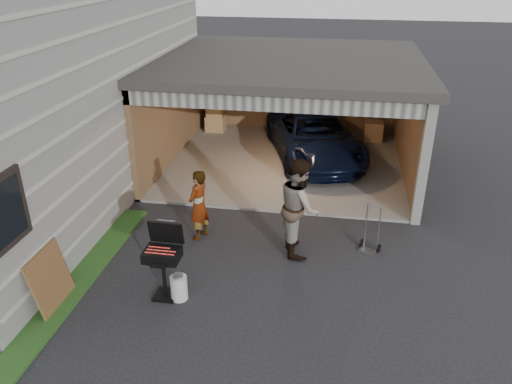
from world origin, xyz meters
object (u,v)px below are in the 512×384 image
Objects in this scene: propane_tank at (179,288)px; hand_truck at (370,242)px; woman at (199,205)px; bbq_grill at (163,256)px; man at (299,207)px; minivan at (314,138)px; plywood_panel at (50,280)px.

propane_tank is 0.45× the size of hand_truck.
bbq_grill is at bearing 17.09° from woman.
man is (2.03, -0.15, 0.22)m from woman.
bbq_grill is 4.08m from hand_truck.
man is at bearing 41.03° from bbq_grill.
minivan is 2.36× the size of man.
woman is at bearing 54.63° from plywood_panel.
man is at bearing 104.49° from woman.
man is at bearing 31.91° from plywood_panel.
man is 2.72m from propane_tank.
bbq_grill is (-0.06, -1.97, 0.04)m from woman.
bbq_grill is at bearing -124.72° from hand_truck.
man is 4.46× the size of propane_tank.
minivan reaches higher than propane_tank.
woman is 3.43× the size of propane_tank.
minivan is 4.86m from hand_truck.
propane_tank is (-1.83, -1.86, -0.75)m from man.
man reaches higher than hand_truck.
propane_tank is 2.08m from plywood_panel.
woman is at bearing 95.40° from propane_tank.
bbq_grill reaches higher than propane_tank.
man reaches higher than propane_tank.
man is 2.00× the size of hand_truck.
woman is at bearing 71.65° from man.
bbq_grill is (-2.08, -6.67, 0.15)m from minivan.
minivan is 6.99m from bbq_grill.
plywood_panel is (-1.99, -0.52, 0.29)m from propane_tank.
hand_truck is (5.22, 2.61, -0.32)m from plywood_panel.
propane_tank is at bearing -122.21° from hand_truck.
woman reaches higher than propane_tank.
propane_tank is at bearing 14.61° from plywood_panel.
man is at bearing -107.13° from minivan.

